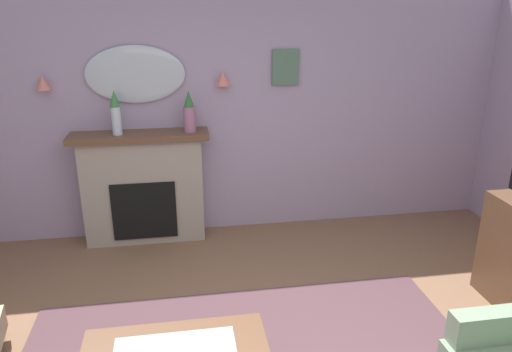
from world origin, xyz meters
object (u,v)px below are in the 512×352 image
(wall_mirror, at_px, (135,75))
(framed_picture, at_px, (286,67))
(wall_sconce_left, at_px, (43,83))
(wall_sconce_right, at_px, (223,78))
(mantel_vase_right, at_px, (116,112))
(fireplace, at_px, (144,189))
(mantel_vase_centre, at_px, (189,113))

(wall_mirror, bearing_deg, framed_picture, 0.38)
(wall_sconce_left, bearing_deg, wall_sconce_right, 0.00)
(mantel_vase_right, xyz_separation_m, framed_picture, (1.70, 0.18, 0.37))
(mantel_vase_right, relative_size, wall_sconce_right, 3.09)
(wall_sconce_right, xyz_separation_m, framed_picture, (0.65, 0.06, 0.09))
(wall_mirror, relative_size, framed_picture, 2.67)
(fireplace, xyz_separation_m, framed_picture, (1.50, 0.15, 1.18))
(fireplace, bearing_deg, mantel_vase_centre, -3.24)
(wall_sconce_left, xyz_separation_m, wall_sconce_right, (1.70, 0.00, 0.00))
(fireplace, xyz_separation_m, wall_sconce_left, (-0.85, 0.09, 1.09))
(wall_mirror, height_order, framed_picture, wall_mirror)
(mantel_vase_centre, relative_size, wall_mirror, 0.43)
(wall_mirror, distance_m, wall_sconce_right, 0.85)
(wall_sconce_left, bearing_deg, mantel_vase_right, -10.46)
(fireplace, xyz_separation_m, wall_sconce_right, (0.85, 0.09, 1.09))
(wall_sconce_right, bearing_deg, mantel_vase_right, -173.48)
(mantel_vase_right, bearing_deg, framed_picture, 6.04)
(mantel_vase_right, height_order, mantel_vase_centre, mantel_vase_right)
(fireplace, height_order, mantel_vase_right, mantel_vase_right)
(wall_sconce_left, bearing_deg, wall_mirror, 3.37)
(wall_mirror, height_order, wall_sconce_right, wall_mirror)
(wall_sconce_right, height_order, framed_picture, framed_picture)
(framed_picture, bearing_deg, fireplace, -174.23)
(wall_sconce_left, relative_size, framed_picture, 0.39)
(wall_sconce_left, height_order, wall_sconce_right, same)
(wall_sconce_left, relative_size, wall_sconce_right, 1.00)
(wall_mirror, xyz_separation_m, framed_picture, (1.50, 0.01, 0.04))
(mantel_vase_centre, xyz_separation_m, wall_sconce_right, (0.35, 0.12, 0.31))
(mantel_vase_centre, bearing_deg, framed_picture, 10.20)
(fireplace, xyz_separation_m, wall_mirror, (-0.00, 0.14, 1.14))
(mantel_vase_right, height_order, wall_mirror, wall_mirror)
(fireplace, height_order, wall_sconce_left, wall_sconce_left)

